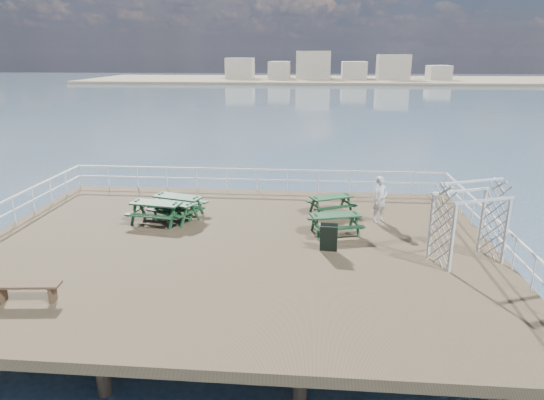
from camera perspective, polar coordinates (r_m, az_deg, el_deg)
The scene contains 12 objects.
ground at distance 17.09m, azimuth -4.49°, elevation -5.65°, with size 18.00×14.00×0.30m, color brown.
sea_backdrop at distance 150.09m, azimuth 9.01°, elevation 14.16°, with size 300.00×300.00×9.20m.
railing at distance 19.14m, azimuth -3.53°, elevation 0.14°, with size 17.77×13.76×1.10m.
picnic_table_a at distance 19.40m, azimuth -13.46°, elevation -0.92°, with size 2.16×1.85×0.94m.
picnic_table_b at distance 20.05m, azimuth -10.98°, elevation -0.17°, with size 2.30×2.05×0.95m.
picnic_table_c at distance 20.14m, azimuth 6.98°, elevation -0.11°, with size 2.14×1.98×0.83m.
picnic_table_d at distance 19.57m, azimuth -11.29°, elevation -0.73°, with size 2.31×2.17×0.89m.
picnic_table_e at distance 17.85m, azimuth 7.47°, elevation -2.32°, with size 2.10×1.86×0.87m.
flat_bench_far at distance 14.68m, azimuth -26.92°, elevation -9.24°, with size 1.83×0.61×0.51m.
trellis_arbor at distance 16.43m, azimuth 22.10°, elevation -2.85°, with size 2.43×1.88×2.67m.
sandwich_board at distance 16.34m, azimuth 6.68°, elevation -4.48°, with size 0.61×0.47×0.96m.
person at distance 19.36m, azimuth 12.60°, elevation 0.07°, with size 0.67×0.44×1.83m, color silver.
Camera 1 is at (2.69, -15.54, 6.42)m, focal length 32.00 mm.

